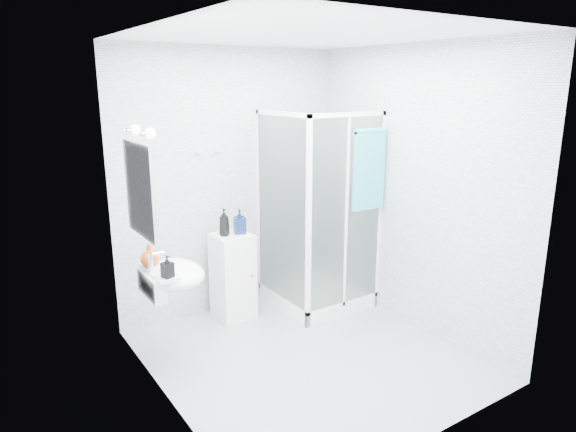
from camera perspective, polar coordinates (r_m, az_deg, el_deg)
room at (r=4.05m, az=2.16°, el=0.92°), size 2.40×2.60×2.60m
shower_enclosure at (r=5.27m, az=3.11°, el=-5.52°), size 0.90×0.95×2.00m
wall_basin at (r=4.14m, az=-12.89°, el=-6.46°), size 0.46×0.56×0.35m
mirror at (r=3.89m, az=-16.21°, el=2.77°), size 0.02×0.60×0.70m
vanity_lights at (r=3.84m, az=-15.94°, el=9.00°), size 0.10×0.40×0.08m
wall_hooks at (r=4.94m, az=-8.81°, el=7.00°), size 0.23×0.06×0.03m
storage_cabinet at (r=5.08m, az=-6.15°, el=-6.64°), size 0.36×0.38×0.85m
hand_towel at (r=4.91m, az=9.01°, el=5.34°), size 0.36×0.05×0.77m
shampoo_bottle_a at (r=4.88m, az=-7.11°, el=-0.69°), size 0.10×0.10×0.26m
shampoo_bottle_b at (r=4.95m, az=-5.40°, el=-0.61°), size 0.13×0.14×0.24m
soap_dispenser_orange at (r=4.14m, az=-15.14°, el=-4.25°), size 0.16×0.16×0.18m
soap_dispenser_black at (r=3.89m, az=-13.26°, el=-5.49°), size 0.10×0.10×0.17m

